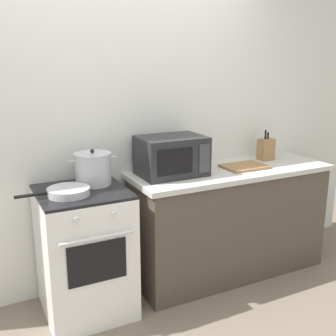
{
  "coord_description": "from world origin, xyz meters",
  "views": [
    {
      "loc": [
        -1.02,
        -2.04,
        1.78
      ],
      "look_at": [
        0.31,
        0.6,
        1.0
      ],
      "focal_mm": 43.84,
      "sensor_mm": 36.0,
      "label": 1
    }
  ],
  "objects_px": {
    "stock_pot": "(93,169)",
    "stove": "(85,252)",
    "microwave": "(171,156)",
    "knife_block": "(266,149)",
    "frying_pan": "(68,192)",
    "cutting_board": "(245,166)"
  },
  "relations": [
    {
      "from": "frying_pan",
      "to": "cutting_board",
      "type": "bearing_deg",
      "value": 2.46
    },
    {
      "from": "stock_pot",
      "to": "microwave",
      "type": "distance_m",
      "value": 0.61
    },
    {
      "from": "stove",
      "to": "cutting_board",
      "type": "xyz_separation_m",
      "value": [
        1.37,
        0.0,
        0.47
      ]
    },
    {
      "from": "stock_pot",
      "to": "knife_block",
      "type": "height_order",
      "value": "knife_block"
    },
    {
      "from": "frying_pan",
      "to": "cutting_board",
      "type": "height_order",
      "value": "frying_pan"
    },
    {
      "from": "stock_pot",
      "to": "frying_pan",
      "type": "xyz_separation_m",
      "value": [
        -0.23,
        -0.17,
        -0.09
      ]
    },
    {
      "from": "stove",
      "to": "stock_pot",
      "type": "xyz_separation_m",
      "value": [
        0.12,
        0.11,
        0.57
      ]
    },
    {
      "from": "microwave",
      "to": "knife_block",
      "type": "xyz_separation_m",
      "value": [
        0.97,
        0.06,
        -0.05
      ]
    },
    {
      "from": "stove",
      "to": "stock_pot",
      "type": "height_order",
      "value": "stock_pot"
    },
    {
      "from": "stock_pot",
      "to": "frying_pan",
      "type": "height_order",
      "value": "stock_pot"
    },
    {
      "from": "stock_pot",
      "to": "stove",
      "type": "bearing_deg",
      "value": -138.18
    },
    {
      "from": "stove",
      "to": "cutting_board",
      "type": "distance_m",
      "value": 1.45
    },
    {
      "from": "frying_pan",
      "to": "stock_pot",
      "type": "bearing_deg",
      "value": 36.6
    },
    {
      "from": "stove",
      "to": "cutting_board",
      "type": "relative_size",
      "value": 2.56
    },
    {
      "from": "microwave",
      "to": "knife_block",
      "type": "relative_size",
      "value": 1.86
    },
    {
      "from": "stove",
      "to": "knife_block",
      "type": "distance_m",
      "value": 1.8
    },
    {
      "from": "stove",
      "to": "knife_block",
      "type": "relative_size",
      "value": 3.42
    },
    {
      "from": "cutting_board",
      "to": "knife_block",
      "type": "bearing_deg",
      "value": 22.82
    },
    {
      "from": "cutting_board",
      "to": "knife_block",
      "type": "relative_size",
      "value": 1.34
    },
    {
      "from": "stock_pot",
      "to": "cutting_board",
      "type": "height_order",
      "value": "stock_pot"
    },
    {
      "from": "frying_pan",
      "to": "knife_block",
      "type": "relative_size",
      "value": 1.78
    },
    {
      "from": "microwave",
      "to": "stock_pot",
      "type": "bearing_deg",
      "value": 177.56
    }
  ]
}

